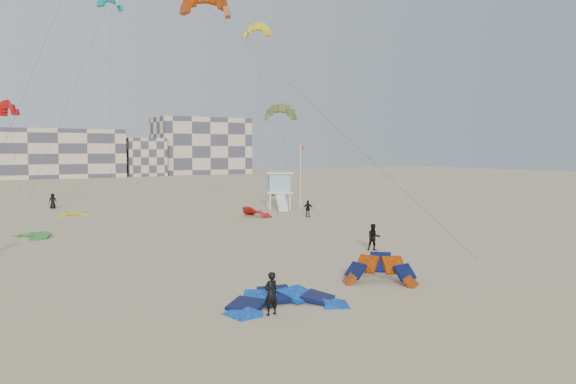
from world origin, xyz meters
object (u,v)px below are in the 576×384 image
kite_ground_blue (285,307)px  kite_ground_orange (380,284)px  kitesurfer_main (271,293)px  lifeguard_tower_near (279,191)px

kite_ground_blue → kite_ground_orange: (6.32, 1.19, 0.00)m
kite_ground_orange → kitesurfer_main: size_ratio=2.04×
kite_ground_blue → kitesurfer_main: size_ratio=2.85×
lifeguard_tower_near → kitesurfer_main: bearing=-97.8°
kite_ground_orange → lifeguard_tower_near: lifeguard_tower_near is taller
kite_ground_orange → lifeguard_tower_near: size_ratio=0.58×
kitesurfer_main → lifeguard_tower_near: 42.20m
kite_ground_orange → kitesurfer_main: bearing=-124.0°
kitesurfer_main → kite_ground_orange: bearing=-173.0°
kitesurfer_main → kite_ground_blue: bearing=-153.7°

